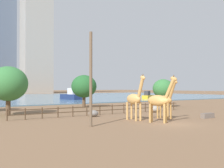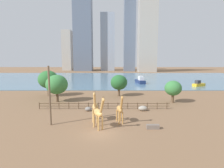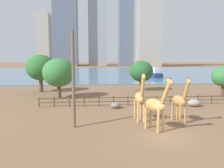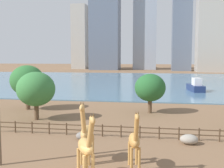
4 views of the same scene
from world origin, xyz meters
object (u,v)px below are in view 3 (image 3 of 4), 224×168
object	(u,v)px
boulder_near_fence	(116,105)
tree_right_tall	(141,71)
giraffe_companion	(156,105)
tree_left_large	(59,73)
tree_left_small	(40,68)
giraffe_tall	(140,98)
utility_pole	(73,80)
boat_sailboat	(155,74)
tree_center_broad	(224,77)
giraffe_young	(180,101)
boulder_by_pole	(194,103)

from	to	relation	value
boulder_near_fence	tree_right_tall	size ratio (longest dim) A/B	0.22
giraffe_companion	tree_left_large	bearing A→B (deg)	-177.16
giraffe_companion	tree_left_small	xyz separation A→B (m)	(-15.39, 23.33, 2.29)
giraffe_tall	tree_right_tall	world-z (taller)	tree_right_tall
boulder_near_fence	giraffe_companion	bearing A→B (deg)	-73.23
giraffe_companion	utility_pole	world-z (taller)	utility_pole
tree_right_tall	boat_sailboat	size ratio (longest dim) A/B	0.78
giraffe_tall	utility_pole	size ratio (longest dim) A/B	0.58
giraffe_tall	boat_sailboat	world-z (taller)	giraffe_tall
boulder_near_fence	boat_sailboat	bearing A→B (deg)	68.05
giraffe_tall	boulder_near_fence	size ratio (longest dim) A/B	4.06
boulder_near_fence	boat_sailboat	size ratio (longest dim) A/B	0.17
tree_center_broad	tree_right_tall	distance (m)	14.34
giraffe_young	boulder_by_pole	bearing A→B (deg)	133.29
utility_pole	boulder_near_fence	size ratio (longest dim) A/B	7.00
tree_left_small	boulder_near_fence	bearing A→B (deg)	-48.64
giraffe_young	tree_left_small	distance (m)	28.08
giraffe_young	tree_right_tall	bearing A→B (deg)	166.46
tree_center_broad	tree_left_small	bearing A→B (deg)	166.48
giraffe_companion	tree_left_large	distance (m)	20.10
utility_pole	tree_left_large	size ratio (longest dim) A/B	1.38
utility_pole	tree_center_broad	bearing A→B (deg)	31.75
utility_pole	boat_sailboat	bearing A→B (deg)	66.45
boulder_by_pole	boat_sailboat	distance (m)	41.47
boulder_near_fence	tree_left_large	distance (m)	12.01
giraffe_tall	tree_left_large	xyz separation A→B (m)	(-10.24, 13.58, 1.72)
tree_left_large	tree_right_tall	distance (m)	16.27
tree_right_tall	boat_sailboat	xyz separation A→B (m)	(10.15, 26.59, -2.50)
tree_left_large	utility_pole	bearing A→B (deg)	-76.17
giraffe_companion	giraffe_young	bearing A→B (deg)	96.53
boulder_near_fence	tree_left_small	distance (m)	19.68
boulder_by_pole	boat_sailboat	bearing A→B (deg)	81.55
giraffe_young	boat_sailboat	world-z (taller)	giraffe_young
tree_center_broad	utility_pole	bearing A→B (deg)	-148.25
boulder_by_pole	tree_left_large	distance (m)	20.65
boat_sailboat	giraffe_young	bearing A→B (deg)	158.82
giraffe_tall	giraffe_companion	size ratio (longest dim) A/B	1.04
giraffe_companion	boat_sailboat	bearing A→B (deg)	133.96
utility_pole	tree_center_broad	distance (m)	27.23
giraffe_young	boulder_by_pole	size ratio (longest dim) A/B	2.72
tree_right_tall	tree_center_broad	bearing A→B (deg)	-32.46
giraffe_tall	tree_right_tall	size ratio (longest dim) A/B	0.88
boulder_near_fence	tree_center_broad	world-z (taller)	tree_center_broad
boulder_by_pole	tree_right_tall	world-z (taller)	tree_right_tall
giraffe_young	boat_sailboat	xyz separation A→B (m)	(10.83, 47.77, -0.90)
boulder_near_fence	tree_center_broad	bearing A→B (deg)	20.43
tree_left_large	tree_right_tall	xyz separation A→B (m)	(14.79, 6.79, -0.32)
giraffe_tall	tree_center_broad	size ratio (longest dim) A/B	1.00
tree_right_tall	boat_sailboat	distance (m)	28.57
utility_pole	boat_sailboat	xyz separation A→B (m)	(21.19, 48.61, -3.14)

